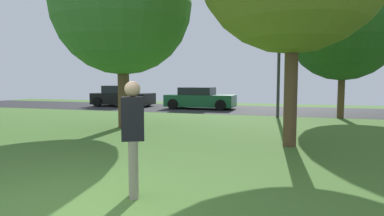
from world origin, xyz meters
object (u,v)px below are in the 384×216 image
Objects in this scene: oak_tree_left at (344,25)px; person_catcher at (133,133)px; parked_car_green at (200,99)px; parked_car_black at (123,97)px; street_lamp_post at (279,69)px; maple_tree_near at (122,5)px.

person_catcher is at bearing -109.14° from oak_tree_left.
oak_tree_left reaches higher than parked_car_green.
parked_car_black is (-13.28, 3.35, -3.57)m from oak_tree_left.
street_lamp_post is at bearing -36.57° from parked_car_green.
oak_tree_left is at bearing 35.20° from maple_tree_near.
maple_tree_near reaches higher than street_lamp_post.
street_lamp_post is at bearing -167.47° from oak_tree_left.
parked_car_black is at bearing 159.33° from street_lamp_post.
street_lamp_post is at bearing -20.67° from parked_car_black.
parked_car_green is at bearing 87.57° from maple_tree_near.
oak_tree_left is 1.59× the size of parked_car_green.
parked_car_black reaches higher than parked_car_green.
oak_tree_left is 13.23m from person_catcher.
person_catcher is at bearing -59.57° from parked_car_black.
parked_car_black is 0.96× the size of parked_car_green.
street_lamp_post is (10.51, -3.97, 1.60)m from parked_car_black.
maple_tree_near reaches higher than person_catcher.
street_lamp_post is (1.43, 11.49, 1.31)m from person_catcher.
person_catcher is 0.38× the size of street_lamp_post.
street_lamp_post is (5.26, 5.05, -2.20)m from maple_tree_near.
parked_car_black is at bearing 176.59° from parked_car_green.
maple_tree_near is 7.62m from street_lamp_post.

